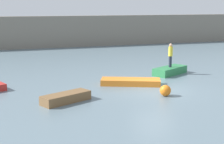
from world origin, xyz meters
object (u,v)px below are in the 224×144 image
at_px(person_yellow_shirt, 170,54).
at_px(mooring_buoy, 165,91).
at_px(rowboat_orange, 131,82).
at_px(rowboat_brown, 66,98).
at_px(rowboat_green, 170,71).

relative_size(person_yellow_shirt, mooring_buoy, 2.76).
bearing_deg(mooring_buoy, person_yellow_shirt, 59.38).
bearing_deg(mooring_buoy, rowboat_orange, 104.67).
distance_m(rowboat_brown, rowboat_green, 10.01).
bearing_deg(rowboat_brown, person_yellow_shirt, 4.15).
bearing_deg(person_yellow_shirt, rowboat_orange, -151.37).
distance_m(rowboat_orange, mooring_buoy, 3.31).
bearing_deg(rowboat_orange, rowboat_green, 51.90).
height_order(rowboat_brown, rowboat_green, rowboat_green).
xyz_separation_m(rowboat_green, person_yellow_shirt, (0.00, 0.00, 1.25)).
bearing_deg(rowboat_green, person_yellow_shirt, 0.00).
height_order(rowboat_brown, mooring_buoy, mooring_buoy).
bearing_deg(person_yellow_shirt, mooring_buoy, -120.62).
relative_size(rowboat_orange, mooring_buoy, 5.98).
height_order(rowboat_brown, person_yellow_shirt, person_yellow_shirt).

